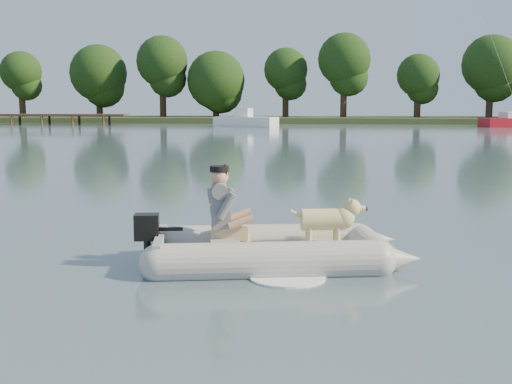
# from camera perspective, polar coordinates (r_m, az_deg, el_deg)

# --- Properties ---
(water) EXTENTS (160.00, 160.00, 0.00)m
(water) POSITION_cam_1_polar(r_m,az_deg,el_deg) (8.07, -1.10, -7.47)
(water) COLOR slate
(water) RESTS_ON ground
(shore_bank) EXTENTS (160.00, 12.00, 0.70)m
(shore_bank) POSITION_cam_1_polar(r_m,az_deg,el_deg) (69.76, 4.63, 6.40)
(shore_bank) COLOR #47512D
(shore_bank) RESTS_ON water
(dock) EXTENTS (18.00, 2.00, 1.04)m
(dock) POSITION_cam_1_polar(r_m,az_deg,el_deg) (65.52, -19.01, 6.12)
(dock) COLOR #4C331E
(dock) RESTS_ON water
(treeline) EXTENTS (75.85, 7.35, 9.27)m
(treeline) POSITION_cam_1_polar(r_m,az_deg,el_deg) (68.91, 5.91, 10.64)
(treeline) COLOR #332316
(treeline) RESTS_ON shore_bank
(dinghy) EXTENTS (5.26, 4.10, 1.41)m
(dinghy) POSITION_cam_1_polar(r_m,az_deg,el_deg) (8.55, 1.68, -2.43)
(dinghy) COLOR #AAA9A4
(dinghy) RESTS_ON water
(man) EXTENTS (0.84, 0.75, 1.10)m
(man) POSITION_cam_1_polar(r_m,az_deg,el_deg) (8.53, -3.12, -1.20)
(man) COLOR slate
(man) RESTS_ON dinghy
(dog) EXTENTS (0.99, 0.50, 0.63)m
(dog) POSITION_cam_1_polar(r_m,az_deg,el_deg) (8.72, 5.95, -2.79)
(dog) COLOR tan
(dog) RESTS_ON dinghy
(outboard_motor) EXTENTS (0.47, 0.36, 0.80)m
(outboard_motor) POSITION_cam_1_polar(r_m,az_deg,el_deg) (8.59, -9.65, -4.45)
(outboard_motor) COLOR black
(outboard_motor) RESTS_ON dinghy
(motorboat) EXTENTS (6.09, 3.96, 2.41)m
(motorboat) POSITION_cam_1_polar(r_m,az_deg,el_deg) (56.77, -0.91, 6.91)
(motorboat) COLOR white
(motorboat) RESTS_ON water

